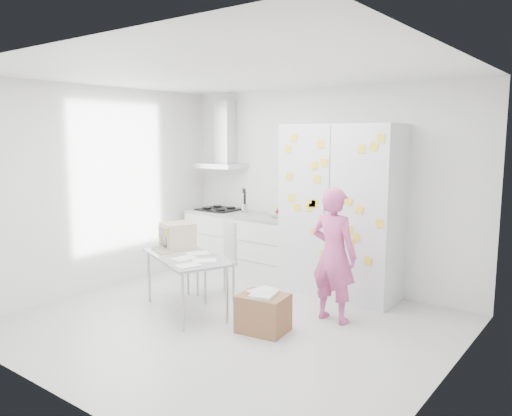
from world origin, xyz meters
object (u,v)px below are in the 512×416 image
Objects in this scene: person at (334,255)px; desk at (180,245)px; chair at (221,255)px; cardboard_box at (263,312)px.

person reaches higher than desk.
person is 1.53m from chair.
person is 2.74× the size of cardboard_box.
chair reaches higher than desk.
desk is 1.39× the size of chair.
desk is 0.58m from chair.
chair is at bearing 10.17° from person.
person is 1.85m from desk.
desk is 2.54× the size of cardboard_box.
cardboard_box is (1.08, -0.57, -0.36)m from chair.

